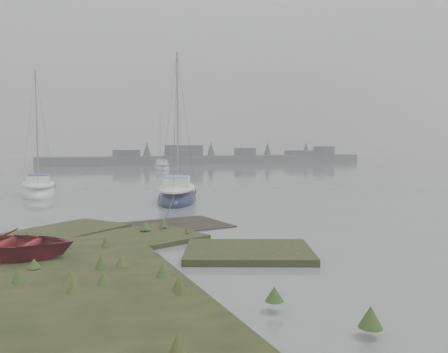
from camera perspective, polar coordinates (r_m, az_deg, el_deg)
ground at (r=41.60m, az=-17.35°, el=-0.44°), size 160.00×160.00×0.00m
far_shoreline at (r=79.77m, az=-0.84°, el=2.35°), size 60.00×8.00×4.15m
sailboat_main at (r=24.54m, az=-6.14°, el=-2.54°), size 4.36×6.73×9.04m
sailboat_white at (r=29.71m, az=-23.06°, el=-1.74°), size 2.16×6.07×8.49m
sailboat_far_b at (r=58.31m, az=-8.16°, el=1.15°), size 2.79×6.15×8.37m
sailboat_far_c at (r=75.11m, az=-21.85°, el=1.48°), size 4.90×2.83×6.58m
dinghy at (r=12.43m, az=-26.39°, el=-7.94°), size 4.04×3.59×0.69m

